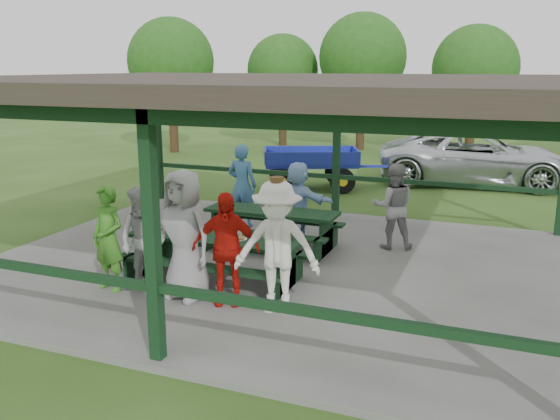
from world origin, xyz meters
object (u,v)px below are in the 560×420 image
at_px(spectator_blue, 242,185).
at_px(spectator_grey, 393,206).
at_px(contestant_red, 226,249).
at_px(picnic_table_far, 272,224).
at_px(picnic_table_near, 214,252).
at_px(contestant_green, 108,238).
at_px(contestant_grey_left, 144,241).
at_px(spectator_lblue, 298,201).
at_px(contestant_grey_mid, 184,235).
at_px(farm_trailer, 311,168).
at_px(contestant_white_fedora, 277,247).
at_px(pickup_truck, 478,158).

height_order(spectator_blue, spectator_grey, spectator_blue).
bearing_deg(contestant_red, spectator_grey, 46.38).
relative_size(picnic_table_far, spectator_grey, 1.54).
relative_size(picnic_table_near, spectator_blue, 1.58).
xyz_separation_m(contestant_green, contestant_grey_left, (0.60, 0.06, 0.00)).
bearing_deg(contestant_green, spectator_lblue, 75.90).
distance_m(picnic_table_far, spectator_blue, 1.80).
bearing_deg(contestant_grey_mid, contestant_red, 15.25).
xyz_separation_m(picnic_table_near, picnic_table_far, (0.19, 2.00, -0.01)).
bearing_deg(picnic_table_far, contestant_grey_left, -107.96).
bearing_deg(contestant_red, picnic_table_far, 80.43).
bearing_deg(spectator_lblue, spectator_grey, -159.16).
bearing_deg(contestant_red, farm_trailer, 82.64).
relative_size(contestant_grey_left, spectator_lblue, 1.05).
bearing_deg(spectator_grey, spectator_lblue, -13.91).
bearing_deg(spectator_blue, farm_trailer, -89.82).
bearing_deg(picnic_table_near, spectator_blue, 107.29).
distance_m(picnic_table_near, spectator_lblue, 2.81).
relative_size(picnic_table_far, spectator_lblue, 1.60).
bearing_deg(picnic_table_far, spectator_grey, 21.68).
distance_m(contestant_green, contestant_grey_mid, 1.30).
height_order(contestant_green, contestant_white_fedora, contestant_white_fedora).
xyz_separation_m(contestant_grey_left, farm_trailer, (-0.31, 8.95, -0.30)).
height_order(spectator_blue, pickup_truck, spectator_blue).
distance_m(contestant_grey_left, contestant_white_fedora, 2.14).
distance_m(picnic_table_far, pickup_truck, 9.16).
distance_m(contestant_white_fedora, spectator_grey, 3.75).
bearing_deg(spectator_grey, spectator_blue, -24.04).
height_order(picnic_table_far, contestant_red, contestant_red).
bearing_deg(contestant_white_fedora, contestant_green, 173.49).
bearing_deg(contestant_red, spectator_blue, 93.85).
bearing_deg(spectator_grey, contestant_red, 47.30).
bearing_deg(contestant_grey_left, spectator_lblue, 73.66).
bearing_deg(picnic_table_far, contestant_red, -81.64).
xyz_separation_m(picnic_table_far, spectator_blue, (-1.21, 1.27, 0.43)).
distance_m(picnic_table_far, farm_trailer, 6.21).
relative_size(picnic_table_near, spectator_grey, 1.74).
relative_size(contestant_white_fedora, spectator_grey, 1.19).
bearing_deg(contestant_green, picnic_table_far, 74.27).
bearing_deg(contestant_green, contestant_grey_mid, 16.83).
bearing_deg(picnic_table_far, spectator_blue, 133.56).
xyz_separation_m(contestant_green, contestant_grey_mid, (1.28, 0.11, 0.16)).
xyz_separation_m(contestant_red, farm_trailer, (-1.65, 8.85, -0.31)).
relative_size(contestant_red, spectator_blue, 0.93).
bearing_deg(spectator_grey, contestant_green, 28.84).
height_order(contestant_grey_left, farm_trailer, contestant_grey_left).
height_order(spectator_grey, farm_trailer, spectator_grey).
bearing_deg(spectator_lblue, contestant_red, 110.13).
bearing_deg(farm_trailer, spectator_lblue, -97.19).
distance_m(contestant_grey_left, contestant_red, 1.34).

